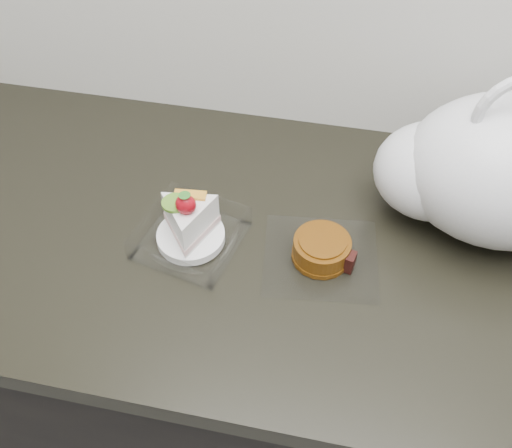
% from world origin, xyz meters
% --- Properties ---
extents(counter, '(2.04, 0.64, 0.90)m').
position_xyz_m(counter, '(0.00, 1.69, 0.45)').
color(counter, black).
rests_on(counter, ground).
extents(cake_tray, '(0.18, 0.18, 0.12)m').
position_xyz_m(cake_tray, '(-0.29, 1.65, 0.93)').
color(cake_tray, white).
rests_on(cake_tray, counter).
extents(mooncake_wrap, '(0.20, 0.19, 0.04)m').
position_xyz_m(mooncake_wrap, '(-0.08, 1.66, 0.92)').
color(mooncake_wrap, white).
rests_on(mooncake_wrap, counter).
extents(plastic_bag, '(0.38, 0.29, 0.29)m').
position_xyz_m(plastic_bag, '(0.16, 1.79, 1.02)').
color(plastic_bag, white).
rests_on(plastic_bag, counter).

